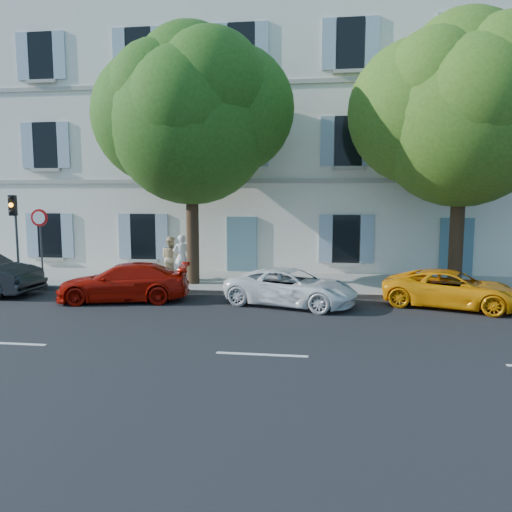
# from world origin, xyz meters

# --- Properties ---
(ground) EXTENTS (90.00, 90.00, 0.00)m
(ground) POSITION_xyz_m (0.00, 0.00, 0.00)
(ground) COLOR black
(sidewalk) EXTENTS (36.00, 4.50, 0.15)m
(sidewalk) POSITION_xyz_m (0.00, 4.45, 0.07)
(sidewalk) COLOR #A09E96
(sidewalk) RESTS_ON ground
(kerb) EXTENTS (36.00, 0.16, 0.16)m
(kerb) POSITION_xyz_m (0.00, 2.28, 0.08)
(kerb) COLOR #9E998E
(kerb) RESTS_ON ground
(building) EXTENTS (28.00, 7.00, 12.00)m
(building) POSITION_xyz_m (0.00, 10.20, 6.00)
(building) COLOR silver
(building) RESTS_ON ground
(car_red_coupe) EXTENTS (4.46, 2.49, 1.22)m
(car_red_coupe) POSITION_xyz_m (-5.13, 0.87, 0.61)
(car_red_coupe) COLOR #AC0F04
(car_red_coupe) RESTS_ON ground
(car_white_coupe) EXTENTS (4.47, 2.97, 1.14)m
(car_white_coupe) POSITION_xyz_m (0.30, 0.96, 0.57)
(car_white_coupe) COLOR white
(car_white_coupe) RESTS_ON ground
(car_yellow_supercar) EXTENTS (4.46, 3.06, 1.13)m
(car_yellow_supercar) POSITION_xyz_m (5.20, 1.35, 0.57)
(car_yellow_supercar) COLOR #FE9E0A
(car_yellow_supercar) RESTS_ON ground
(tree_left) EXTENTS (5.82, 5.82, 9.03)m
(tree_left) POSITION_xyz_m (-3.52, 3.52, 5.96)
(tree_left) COLOR #3A2819
(tree_left) RESTS_ON sidewalk
(tree_right) EXTENTS (5.83, 5.83, 8.98)m
(tree_right) POSITION_xyz_m (5.79, 3.51, 5.91)
(tree_right) COLOR #3A2819
(tree_right) RESTS_ON sidewalk
(traffic_light) EXTENTS (0.28, 0.37, 3.26)m
(traffic_light) POSITION_xyz_m (-10.22, 2.94, 2.51)
(traffic_light) COLOR #383A3D
(traffic_light) RESTS_ON sidewalk
(road_sign) EXTENTS (0.64, 0.10, 2.76)m
(road_sign) POSITION_xyz_m (-9.11, 2.78, 2.14)
(road_sign) COLOR #383A3D
(road_sign) RESTS_ON sidewalk
(pedestrian_a) EXTENTS (0.75, 0.61, 1.78)m
(pedestrian_a) POSITION_xyz_m (-4.10, 4.00, 1.04)
(pedestrian_a) COLOR white
(pedestrian_a) RESTS_ON sidewalk
(pedestrian_b) EXTENTS (1.03, 0.98, 1.68)m
(pedestrian_b) POSITION_xyz_m (-4.59, 4.20, 0.99)
(pedestrian_b) COLOR #D6BC88
(pedestrian_b) RESTS_ON sidewalk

